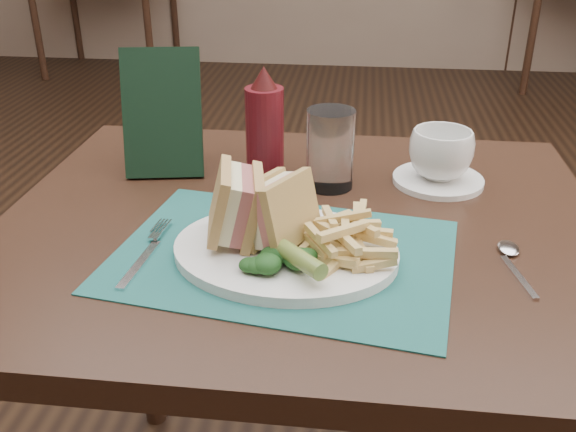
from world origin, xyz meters
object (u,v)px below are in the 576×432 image
object	(u,v)px
table_main	(299,408)
sandwich_half_b	(266,206)
table_bg_left	(109,18)
plate	(285,251)
sandwich_half_a	(219,205)
placemat	(283,255)
saucer	(438,180)
coffee_cup	(441,154)
check_presenter	(162,113)
drinking_glass	(330,149)
ketchup_bottle	(265,122)

from	to	relation	value
table_main	sandwich_half_b	size ratio (longest dim) A/B	9.38
table_bg_left	sandwich_half_b	size ratio (longest dim) A/B	9.38
plate	sandwich_half_a	size ratio (longest dim) A/B	2.96
sandwich_half_a	sandwich_half_b	xyz separation A→B (m)	(0.06, 0.01, -0.00)
placemat	saucer	xyz separation A→B (m)	(0.23, 0.27, 0.00)
table_main	sandwich_half_b	world-z (taller)	sandwich_half_b
plate	sandwich_half_b	bearing A→B (deg)	151.21
placemat	coffee_cup	distance (m)	0.36
sandwich_half_b	coffee_cup	size ratio (longest dim) A/B	0.92
placemat	check_presenter	distance (m)	0.37
table_main	saucer	size ratio (longest dim) A/B	6.00
table_main	plate	world-z (taller)	plate
table_bg_left	drinking_glass	bearing A→B (deg)	-63.49
table_bg_left	plate	bearing A→B (deg)	-65.49
saucer	table_bg_left	bearing A→B (deg)	119.02
drinking_glass	sandwich_half_b	bearing A→B (deg)	-108.11
table_bg_left	placemat	world-z (taller)	placemat
sandwich_half_a	placemat	bearing A→B (deg)	-16.00
placemat	plate	world-z (taller)	plate
drinking_glass	check_presenter	size ratio (longest dim) A/B	0.61
table_bg_left	coffee_cup	size ratio (longest dim) A/B	8.63
sandwich_half_a	table_bg_left	bearing A→B (deg)	102.13
plate	drinking_glass	bearing A→B (deg)	85.26
coffee_cup	check_presenter	xyz separation A→B (m)	(-0.46, -0.00, 0.05)
sandwich_half_b	check_presenter	xyz separation A→B (m)	(-0.21, 0.25, 0.04)
sandwich_half_b	plate	bearing A→B (deg)	-5.02
ketchup_bottle	check_presenter	size ratio (longest dim) A/B	0.87
saucer	drinking_glass	distance (m)	0.19
sandwich_half_b	check_presenter	world-z (taller)	check_presenter
table_bg_left	drinking_glass	size ratio (longest dim) A/B	6.92
placemat	sandwich_half_b	size ratio (longest dim) A/B	4.62
table_main	plate	distance (m)	0.40
plate	drinking_glass	xyz separation A→B (m)	(0.04, 0.24, 0.06)
table_bg_left	drinking_glass	distance (m)	4.00
table_bg_left	sandwich_half_b	xyz separation A→B (m)	(1.70, -3.78, 0.44)
table_bg_left	saucer	distance (m)	4.05
table_bg_left	sandwich_half_a	size ratio (longest dim) A/B	8.87
placemat	drinking_glass	distance (m)	0.25
plate	sandwich_half_a	distance (m)	0.11
plate	coffee_cup	distance (m)	0.36
sandwich_half_a	drinking_glass	distance (m)	0.26
table_bg_left	placemat	distance (m)	4.18
coffee_cup	table_bg_left	bearing A→B (deg)	119.02
sandwich_half_b	drinking_glass	xyz separation A→B (m)	(0.07, 0.22, -0.00)
placemat	saucer	bearing A→B (deg)	49.73
table_main	saucer	bearing A→B (deg)	36.22
table_bg_left	table_main	bearing A→B (deg)	-64.70
saucer	sandwich_half_b	bearing A→B (deg)	-134.81
drinking_glass	plate	bearing A→B (deg)	-100.45
table_main	ketchup_bottle	xyz separation A→B (m)	(-0.08, 0.16, 0.47)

